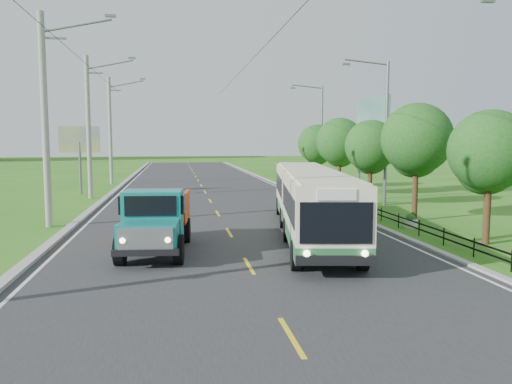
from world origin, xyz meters
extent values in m
plane|color=#2B6A19|center=(0.00, 0.00, 0.00)|extent=(240.00, 240.00, 0.00)
cube|color=#28282B|center=(0.00, 20.00, 0.01)|extent=(14.00, 120.00, 0.02)
cube|color=#9E9E99|center=(-7.20, 20.00, 0.07)|extent=(0.40, 120.00, 0.15)
cube|color=#9E9E99|center=(7.15, 20.00, 0.05)|extent=(0.30, 120.00, 0.10)
cube|color=silver|center=(-6.65, 20.00, 0.02)|extent=(0.12, 120.00, 0.00)
cube|color=silver|center=(6.65, 20.00, 0.02)|extent=(0.12, 120.00, 0.00)
cube|color=yellow|center=(0.00, 0.00, 0.02)|extent=(0.12, 2.20, 0.00)
cube|color=black|center=(8.00, 14.00, 0.30)|extent=(0.04, 40.00, 0.60)
cylinder|color=gray|center=(-8.30, 9.00, 5.00)|extent=(0.32, 0.32, 10.00)
cube|color=slate|center=(-7.80, 9.00, 8.80)|extent=(1.20, 0.10, 0.10)
cube|color=slate|center=(-5.20, 9.00, 9.90)|extent=(0.50, 0.18, 0.12)
cylinder|color=gray|center=(-8.30, 21.00, 5.00)|extent=(0.32, 0.32, 10.00)
cube|color=slate|center=(-7.80, 21.00, 8.80)|extent=(1.20, 0.10, 0.10)
cube|color=slate|center=(-5.20, 21.00, 9.90)|extent=(0.50, 0.18, 0.12)
cylinder|color=gray|center=(-8.30, 33.00, 5.00)|extent=(0.32, 0.32, 10.00)
cube|color=slate|center=(-7.80, 33.00, 8.80)|extent=(1.20, 0.10, 0.10)
cube|color=slate|center=(-5.20, 33.00, 9.90)|extent=(0.50, 0.18, 0.12)
cylinder|color=#382314|center=(9.80, 2.00, 1.48)|extent=(0.28, 0.28, 2.97)
sphere|color=#164E19|center=(9.80, 2.00, 3.71)|extent=(3.18, 3.18, 3.18)
sphere|color=#164E19|center=(10.00, 2.50, 3.07)|extent=(2.33, 2.33, 2.33)
cylinder|color=#382314|center=(9.80, 8.00, 1.68)|extent=(0.28, 0.28, 3.36)
sphere|color=#164E19|center=(9.80, 8.00, 4.20)|extent=(3.60, 3.60, 3.60)
sphere|color=#164E19|center=(10.00, 8.50, 3.48)|extent=(2.64, 2.64, 2.64)
cylinder|color=#382314|center=(9.80, 14.00, 1.51)|extent=(0.28, 0.28, 3.02)
sphere|color=#164E19|center=(9.80, 14.00, 3.78)|extent=(3.24, 3.24, 3.24)
sphere|color=#164E19|center=(10.00, 14.50, 3.13)|extent=(2.38, 2.38, 2.38)
cylinder|color=#382314|center=(9.80, 20.00, 1.62)|extent=(0.28, 0.28, 3.25)
sphere|color=#164E19|center=(9.80, 20.00, 4.06)|extent=(3.48, 3.48, 3.48)
sphere|color=#164E19|center=(10.00, 20.50, 3.36)|extent=(2.55, 2.55, 2.55)
cylinder|color=#382314|center=(9.80, 26.00, 1.54)|extent=(0.28, 0.28, 3.08)
sphere|color=#164E19|center=(9.80, 26.00, 3.85)|extent=(3.30, 3.30, 3.30)
sphere|color=#164E19|center=(10.00, 26.50, 3.19)|extent=(2.42, 2.42, 2.42)
cube|color=slate|center=(8.10, 0.00, 8.75)|extent=(0.45, 0.16, 0.12)
cylinder|color=slate|center=(10.80, 14.00, 4.50)|extent=(0.20, 0.20, 9.00)
cylinder|color=slate|center=(9.40, 14.00, 8.90)|extent=(2.80, 0.10, 0.34)
cube|color=slate|center=(8.10, 14.00, 8.75)|extent=(0.45, 0.16, 0.12)
cylinder|color=slate|center=(10.80, 28.00, 4.50)|extent=(0.20, 0.20, 9.00)
cylinder|color=slate|center=(9.40, 28.00, 8.90)|extent=(2.80, 0.10, 0.34)
cube|color=slate|center=(8.10, 28.00, 8.75)|extent=(0.45, 0.16, 0.12)
cylinder|color=silver|center=(8.60, 6.00, 0.20)|extent=(0.64, 0.64, 0.40)
sphere|color=#164E19|center=(8.60, 6.00, 0.45)|extent=(0.44, 0.44, 0.44)
cylinder|color=silver|center=(8.60, 14.00, 0.20)|extent=(0.64, 0.64, 0.40)
sphere|color=#164E19|center=(8.60, 14.00, 0.45)|extent=(0.44, 0.44, 0.44)
cylinder|color=silver|center=(8.60, 22.00, 0.20)|extent=(0.64, 0.64, 0.40)
sphere|color=#164E19|center=(8.60, 22.00, 0.45)|extent=(0.44, 0.44, 0.44)
cylinder|color=slate|center=(-9.50, 24.00, 2.00)|extent=(0.20, 0.20, 4.00)
cube|color=yellow|center=(-9.50, 24.00, 4.20)|extent=(3.00, 0.15, 2.00)
cylinder|color=slate|center=(12.30, 17.50, 2.50)|extent=(0.24, 0.24, 5.00)
cylinder|color=slate|center=(12.30, 22.50, 2.50)|extent=(0.24, 0.24, 5.00)
cube|color=#144C47|center=(12.30, 20.00, 5.80)|extent=(0.20, 6.00, 3.00)
cube|color=#29673B|center=(2.77, 1.23, 0.74)|extent=(3.43, 7.26, 0.51)
cube|color=beige|center=(2.77, 1.23, 1.89)|extent=(3.43, 7.26, 1.79)
cube|color=black|center=(2.77, 1.23, 1.90)|extent=(3.38, 6.71, 0.88)
cube|color=#29673B|center=(4.03, 8.79, 0.74)|extent=(3.36, 6.80, 0.51)
cube|color=beige|center=(4.03, 8.79, 1.89)|extent=(3.36, 6.80, 1.79)
cube|color=black|center=(4.03, 8.79, 1.90)|extent=(3.30, 6.26, 0.88)
cube|color=#4C4C4C|center=(3.42, 5.13, 1.64)|extent=(2.31, 1.27, 2.21)
cube|color=black|center=(2.20, -2.23, 1.74)|extent=(2.07, 0.40, 1.21)
cylinder|color=black|center=(1.38, -0.76, 0.48)|extent=(0.45, 1.00, 0.97)
cylinder|color=black|center=(3.45, -1.10, 0.48)|extent=(0.45, 1.00, 0.97)
cylinder|color=black|center=(2.12, 3.74, 0.48)|extent=(0.45, 1.00, 0.97)
cylinder|color=black|center=(4.20, 3.39, 0.48)|extent=(0.45, 1.00, 0.97)
cylinder|color=black|center=(2.64, 6.86, 0.48)|extent=(0.45, 1.00, 0.97)
cylinder|color=black|center=(4.71, 6.51, 0.48)|extent=(0.45, 1.00, 0.97)
cylinder|color=black|center=(3.34, 11.08, 0.48)|extent=(0.45, 1.00, 0.97)
cylinder|color=black|center=(5.41, 10.73, 0.48)|extent=(0.45, 1.00, 0.97)
cube|color=#147D7C|center=(-3.23, 0.55, 1.00)|extent=(2.01, 1.43, 0.91)
cube|color=#147D7C|center=(-3.10, 1.91, 1.45)|extent=(2.12, 1.62, 1.81)
cube|color=black|center=(-3.10, 1.91, 1.90)|extent=(2.29, 1.37, 0.63)
cube|color=black|center=(-3.04, 2.63, 0.59)|extent=(1.39, 5.50, 0.23)
cube|color=#E95915|center=(-2.90, 4.17, 1.50)|extent=(2.32, 2.90, 1.18)
cylinder|color=black|center=(-4.16, 0.82, 0.50)|extent=(0.40, 1.02, 1.00)
cylinder|color=black|center=(-2.26, 0.65, 0.50)|extent=(0.40, 1.02, 1.00)
cylinder|color=black|center=(-3.84, 4.43, 0.50)|extent=(0.40, 1.02, 1.00)
cylinder|color=black|center=(-1.94, 4.26, 0.50)|extent=(0.40, 1.02, 1.00)
camera|label=1|loc=(-2.33, -15.77, 4.07)|focal=35.00mm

